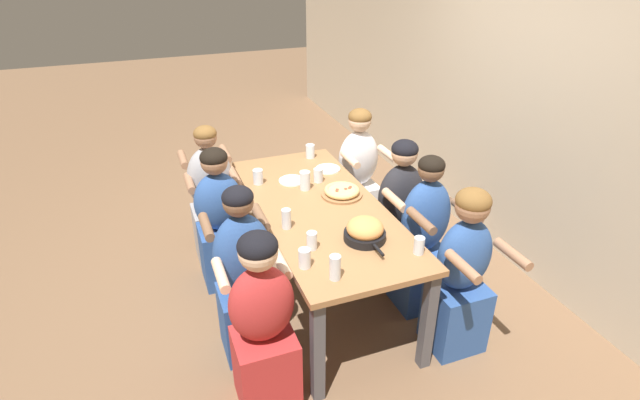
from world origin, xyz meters
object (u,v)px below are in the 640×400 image
at_px(skillet_bowl, 365,231).
at_px(diner_near_left, 213,202).
at_px(diner_far_center, 399,219).
at_px(diner_far_midright, 423,242).
at_px(drinking_glass_e, 305,259).
at_px(drinking_glass_f, 305,181).
at_px(drinking_glass_a, 258,177).
at_px(empty_plate_a, 328,169).
at_px(pizza_board_main, 342,192).
at_px(diner_near_midright, 245,281).
at_px(drinking_glass_b, 419,245).
at_px(drinking_glass_i, 286,220).
at_px(diner_near_right, 263,328).
at_px(diner_far_right, 461,278).
at_px(drinking_glass_h, 310,151).
at_px(drinking_glass_d, 318,176).
at_px(empty_plate_b, 292,180).
at_px(diner_far_left, 358,178).
at_px(drinking_glass_c, 312,241).
at_px(drinking_glass_g, 335,269).
at_px(diner_near_midleft, 221,223).

distance_m(skillet_bowl, diner_near_left, 1.50).
xyz_separation_m(diner_far_center, diner_far_midright, (0.35, 0.00, 0.00)).
bearing_deg(drinking_glass_e, drinking_glass_f, 160.64).
bearing_deg(drinking_glass_a, skillet_bowl, 22.68).
distance_m(drinking_glass_a, drinking_glass_e, 1.15).
bearing_deg(skillet_bowl, empty_plate_a, 170.84).
bearing_deg(pizza_board_main, diner_near_midright, -61.08).
height_order(drinking_glass_e, diner_near_midright, diner_near_midright).
bearing_deg(empty_plate_a, drinking_glass_b, 2.89).
distance_m(drinking_glass_i, diner_near_right, 0.76).
relative_size(skillet_bowl, diner_far_right, 0.33).
bearing_deg(drinking_glass_i, diner_far_midright, 79.91).
relative_size(skillet_bowl, drinking_glass_f, 2.68).
height_order(diner_far_center, diner_far_midright, diner_far_midright).
relative_size(drinking_glass_a, diner_far_right, 0.10).
relative_size(drinking_glass_b, diner_far_midright, 0.09).
relative_size(empty_plate_a, drinking_glass_h, 1.74).
relative_size(empty_plate_a, diner_far_midright, 0.17).
bearing_deg(diner_near_left, drinking_glass_b, -57.09).
bearing_deg(drinking_glass_h, diner_near_right, -27.86).
height_order(drinking_glass_f, diner_far_center, diner_far_center).
relative_size(drinking_glass_b, diner_near_left, 0.09).
bearing_deg(drinking_glass_h, diner_near_left, -85.37).
bearing_deg(diner_near_right, diner_far_midright, 19.11).
bearing_deg(drinking_glass_d, empty_plate_b, -112.23).
relative_size(diner_far_midright, diner_far_left, 1.01).
height_order(empty_plate_b, diner_far_midright, diner_far_midright).
height_order(drinking_glass_b, drinking_glass_c, drinking_glass_c).
bearing_deg(diner_far_left, empty_plate_b, 22.51).
bearing_deg(drinking_glass_f, diner_near_left, -127.21).
xyz_separation_m(drinking_glass_e, diner_near_midright, (-0.27, -0.30, -0.27)).
relative_size(drinking_glass_e, drinking_glass_g, 0.79).
xyz_separation_m(pizza_board_main, drinking_glass_d, (-0.28, -0.08, 0.02)).
bearing_deg(pizza_board_main, drinking_glass_b, 9.21).
distance_m(drinking_glass_b, diner_near_right, 1.03).
relative_size(empty_plate_b, drinking_glass_c, 1.77).
bearing_deg(pizza_board_main, drinking_glass_i, -60.44).
bearing_deg(drinking_glass_d, drinking_glass_h, 167.73).
bearing_deg(diner_far_left, diner_near_midright, 41.03).
bearing_deg(drinking_glass_h, diner_far_right, 13.96).
height_order(drinking_glass_a, drinking_glass_g, drinking_glass_g).
height_order(drinking_glass_c, drinking_glass_f, drinking_glass_f).
distance_m(empty_plate_a, diner_near_midleft, 0.96).
relative_size(drinking_glass_f, diner_near_midright, 0.12).
xyz_separation_m(empty_plate_b, diner_near_midleft, (0.01, -0.58, -0.25)).
bearing_deg(drinking_glass_c, drinking_glass_b, 64.81).
height_order(diner_near_midright, diner_far_midright, diner_near_midright).
relative_size(empty_plate_b, diner_far_left, 0.17).
bearing_deg(diner_near_left, diner_far_center, -31.44).
height_order(skillet_bowl, diner_near_midright, diner_near_midright).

